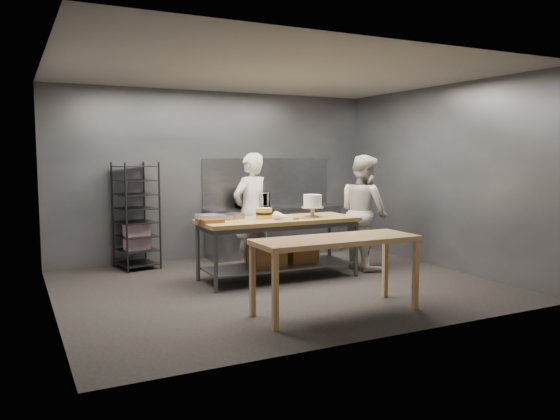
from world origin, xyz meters
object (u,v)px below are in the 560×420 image
object	(u,v)px
microwave	(252,200)
work_table	(280,241)
chef_right	(364,212)
speed_rack	(136,217)
frosted_cake_stand	(313,202)
chef_behind	(251,212)
near_counter	(336,245)
layer_cake	(264,213)

from	to	relation	value
microwave	work_table	bearing A→B (deg)	-100.73
work_table	chef_right	world-z (taller)	chef_right
work_table	speed_rack	bearing A→B (deg)	135.72
speed_rack	microwave	distance (m)	2.12
frosted_cake_stand	chef_behind	bearing A→B (deg)	127.63
chef_right	frosted_cake_stand	bearing A→B (deg)	97.54
speed_rack	frosted_cake_stand	xyz separation A→B (m)	(2.28, -1.82, 0.29)
near_counter	chef_right	xyz separation A→B (m)	(1.78, 1.97, 0.12)
chef_behind	frosted_cake_stand	world-z (taller)	chef_behind
work_table	speed_rack	distance (m)	2.49
near_counter	microwave	bearing A→B (deg)	81.81
chef_behind	layer_cake	distance (m)	0.71
chef_behind	chef_right	distance (m)	1.86
speed_rack	layer_cake	distance (m)	2.28
chef_right	frosted_cake_stand	distance (m)	1.11
speed_rack	chef_right	bearing A→B (deg)	-25.97
near_counter	chef_behind	world-z (taller)	chef_behind
chef_behind	frosted_cake_stand	size ratio (longest dim) A/B	5.50
near_counter	microwave	world-z (taller)	microwave
near_counter	chef_right	world-z (taller)	chef_right
chef_right	near_counter	bearing A→B (deg)	135.83
speed_rack	frosted_cake_stand	bearing A→B (deg)	-38.55
frosted_cake_stand	microwave	bearing A→B (deg)	95.14
layer_cake	chef_right	bearing A→B (deg)	1.18
work_table	near_counter	distance (m)	1.91
microwave	chef_right	bearing A→B (deg)	-54.02
near_counter	chef_right	size ratio (longest dim) A/B	1.07
layer_cake	frosted_cake_stand	bearing A→B (deg)	-11.00
work_table	near_counter	size ratio (longest dim) A/B	1.20
work_table	chef_right	size ratio (longest dim) A/B	1.29
speed_rack	chef_behind	xyz separation A→B (m)	(1.63, -0.97, 0.09)
speed_rack	chef_behind	world-z (taller)	chef_behind
speed_rack	frosted_cake_stand	world-z (taller)	speed_rack
near_counter	frosted_cake_stand	xyz separation A→B (m)	(0.70, 1.79, 0.33)
near_counter	microwave	distance (m)	3.73
frosted_cake_stand	layer_cake	distance (m)	0.78
chef_right	frosted_cake_stand	size ratio (longest dim) A/B	5.41
near_counter	frosted_cake_stand	size ratio (longest dim) A/B	5.80
speed_rack	layer_cake	xyz separation A→B (m)	(1.54, -1.67, 0.14)
chef_right	microwave	size ratio (longest dim) A/B	3.44
work_table	frosted_cake_stand	distance (m)	0.77
near_counter	layer_cake	distance (m)	1.94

